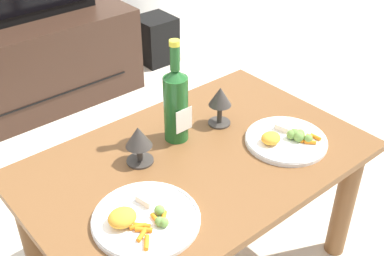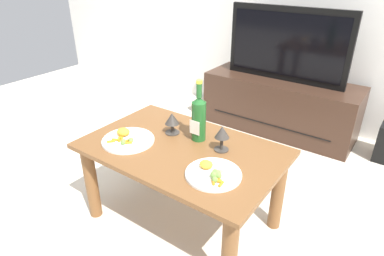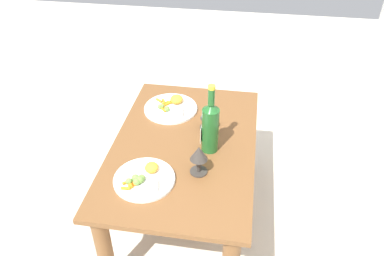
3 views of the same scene
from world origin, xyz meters
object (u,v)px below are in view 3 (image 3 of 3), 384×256
wine_bottle (210,126)px  goblet_right (199,155)px  dining_table (184,159)px  goblet_left (208,114)px  dinner_plate_left (171,107)px  dinner_plate_right (144,178)px

wine_bottle → goblet_right: (0.16, -0.03, -0.04)m
dining_table → goblet_left: size_ratio=8.44×
dining_table → goblet_right: bearing=27.5°
goblet_right → goblet_left: bearing=180.0°
dining_table → dinner_plate_left: (-0.27, -0.12, 0.11)m
dinner_plate_left → dinner_plate_right: dinner_plate_left is taller
goblet_right → dinner_plate_right: (0.09, -0.21, -0.08)m
dinner_plate_left → goblet_left: bearing=57.6°
wine_bottle → goblet_left: (-0.16, -0.03, -0.05)m
wine_bottle → goblet_left: bearing=-170.5°
dining_table → dinner_plate_right: bearing=-23.9°
dining_table → wine_bottle: 0.26m
goblet_left → dinner_plate_left: bearing=-122.4°
goblet_left → dinner_plate_right: 0.46m
goblet_right → dinner_plate_left: 0.51m
goblet_right → dinner_plate_left: goblet_right is taller
goblet_left → goblet_right: size_ratio=0.90×
dining_table → dinner_plate_left: size_ratio=3.69×
wine_bottle → goblet_right: size_ratio=2.45×
goblet_left → dinner_plate_left: 0.26m
dinner_plate_left → dinner_plate_right: 0.54m
dinner_plate_left → goblet_right: bearing=25.0°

